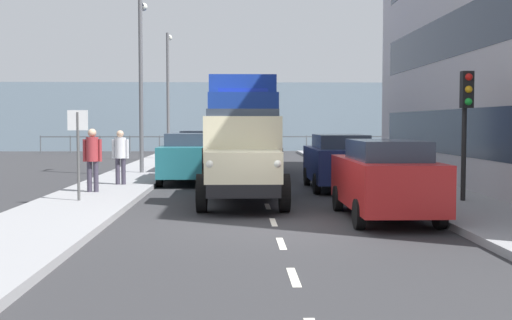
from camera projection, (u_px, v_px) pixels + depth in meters
name	position (u px, v px, depth m)	size (l,w,h in m)	color
ground_plane	(258.00, 180.00, 23.47)	(80.00, 80.00, 0.00)	#2D2D30
sidewalk_left	(385.00, 178.00, 23.60)	(2.48, 42.96, 0.15)	gray
sidewalk_right	(129.00, 179.00, 23.33)	(2.48, 42.96, 0.15)	gray
road_centreline_markings	(259.00, 182.00, 22.87)	(0.12, 39.72, 0.01)	silver
sea_horizon	(247.00, 117.00, 47.75)	(80.00, 0.80, 5.00)	gray
seawall_railing	(248.00, 140.00, 44.25)	(28.08, 0.08, 1.20)	#4C5156
truck_vintage_cream	(243.00, 159.00, 16.44)	(2.17, 5.64, 2.43)	black
lorry_cargo_blue	(242.00, 123.00, 25.88)	(2.58, 8.20, 3.87)	#193899
car_red_kerbside_near	(385.00, 178.00, 14.04)	(1.78, 4.30, 1.72)	#B21E1E
car_navy_kerbside_1	(339.00, 161.00, 20.29)	(1.90, 4.20, 1.72)	navy
car_teal_oppositeside_0	(189.00, 157.00, 22.39)	(1.88, 4.08, 1.72)	#1E6670
car_grey_oppositeside_1	(199.00, 150.00, 28.50)	(1.93, 4.17, 1.72)	slate
pedestrian_near_railing	(92.00, 155.00, 18.18)	(0.53, 0.34, 1.77)	#383342
pedestrian_couple_a	(120.00, 153.00, 20.37)	(0.53, 0.34, 1.70)	#383342
traffic_light_near	(466.00, 107.00, 16.00)	(0.28, 0.41, 3.20)	black
lamp_post_promenade	(141.00, 70.00, 25.27)	(0.32, 1.14, 6.69)	#59595B
lamp_post_far	(168.00, 84.00, 35.21)	(0.32, 1.14, 6.76)	#59595B
street_sign	(78.00, 139.00, 16.15)	(0.50, 0.07, 2.25)	#4C4C4C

